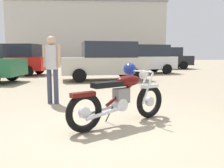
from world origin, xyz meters
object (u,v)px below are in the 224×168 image
Objects in this scene: pale_sedan_back at (105,60)px; white_estate_far at (161,57)px; dark_sedan_left at (145,59)px; vintage_motorcycle at (122,96)px; bystander at (52,63)px; silver_sedan_mid at (15,59)px.

white_estate_far is (5.30, 7.74, 0.02)m from pale_sedan_back.
dark_sedan_left is at bearing -114.65° from white_estate_far.
vintage_motorcycle is 0.46× the size of pale_sedan_back.
dark_sedan_left reaches higher than bystander.
white_estate_far is (2.51, 4.35, 0.02)m from dark_sedan_left.
dark_sedan_left reaches higher than vintage_motorcycle.
silver_sedan_mid is (-4.67, 10.04, 0.43)m from vintage_motorcycle.
silver_sedan_mid is at bearing 85.27° from vintage_motorcycle.
vintage_motorcycle is 10.80m from dark_sedan_left.
silver_sedan_mid is at bearing -150.38° from white_estate_far.
vintage_motorcycle is at bearing -105.63° from white_estate_far.
bystander is 8.82m from silver_sedan_mid.
white_estate_far is at bearing 39.39° from vintage_motorcycle.
pale_sedan_back is 0.83× the size of white_estate_far.
vintage_motorcycle is 15.73m from white_estate_far.
bystander is 0.40× the size of silver_sedan_mid.
silver_sedan_mid and dark_sedan_left have the same top height.
bystander is 9.64m from dark_sedan_left.
silver_sedan_mid reaches higher than bystander.
vintage_motorcycle is at bearing 81.80° from pale_sedan_back.
silver_sedan_mid is at bearing -8.55° from dark_sedan_left.
pale_sedan_back is at bearing 39.77° from dark_sedan_left.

